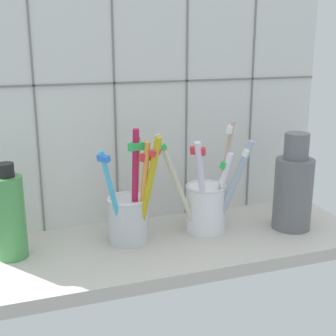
{
  "coord_description": "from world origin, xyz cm",
  "views": [
    {
      "loc": [
        -23.53,
        -65.26,
        33.61
      ],
      "look_at": [
        0.0,
        2.42,
        13.54
      ],
      "focal_mm": 49.98,
      "sensor_mm": 36.0,
      "label": 1
    }
  ],
  "objects": [
    {
      "name": "counter_slab",
      "position": [
        0.0,
        0.0,
        1.0
      ],
      "size": [
        64.0,
        22.0,
        2.0
      ],
      "primitive_type": "cube",
      "color": "#BCB7AD",
      "rests_on": "ground"
    },
    {
      "name": "ceramic_vase",
      "position": [
        21.05,
        -1.46,
        9.13
      ],
      "size": [
        6.45,
        6.45,
        16.56
      ],
      "color": "slate",
      "rests_on": "counter_slab"
    },
    {
      "name": "tile_wall_back",
      "position": [
        0.0,
        12.0,
        22.5
      ],
      "size": [
        64.0,
        2.2,
        45.0
      ],
      "color": "silver",
      "rests_on": "ground"
    },
    {
      "name": "toothbrush_cup_left",
      "position": [
        -6.48,
        2.12,
        6.93
      ],
      "size": [
        9.89,
        9.81,
        18.69
      ],
      "color": "silver",
      "rests_on": "counter_slab"
    },
    {
      "name": "soap_bottle",
      "position": [
        -24.42,
        2.46,
        8.57
      ],
      "size": [
        4.43,
        4.43,
        14.47
      ],
      "color": "#46944B",
      "rests_on": "counter_slab"
    },
    {
      "name": "toothbrush_cup_right",
      "position": [
        6.73,
        2.02,
        7.04
      ],
      "size": [
        15.26,
        8.94,
        19.13
      ],
      "color": "white",
      "rests_on": "counter_slab"
    }
  ]
}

